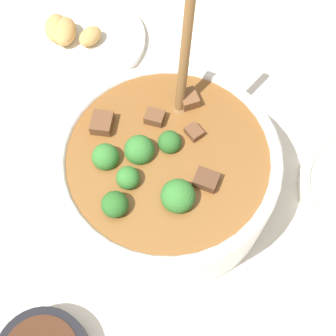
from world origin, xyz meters
name	(u,v)px	position (x,y,z in m)	size (l,w,h in m)	color
ground_plane	(168,191)	(0.00, 0.00, 0.00)	(4.00, 4.00, 0.00)	silver
stew_bowl	(168,171)	(0.00, 0.00, 0.07)	(0.28, 0.28, 0.26)	white
food_plate	(83,38)	(0.25, 0.17, 0.01)	(0.19, 0.19, 0.05)	silver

